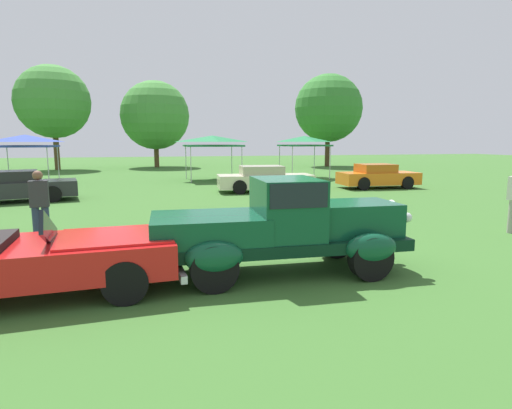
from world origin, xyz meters
name	(u,v)px	position (x,y,z in m)	size (l,w,h in m)	color
ground_plane	(281,263)	(0.00, 0.00, 0.00)	(120.00, 120.00, 0.00)	#386628
feature_pickup_truck	(282,225)	(-0.18, -0.58, 0.87)	(4.58, 1.96, 1.70)	black
neighbor_convertible	(41,259)	(-4.07, -0.69, 0.58)	(4.39, 1.95, 1.40)	red
show_car_charcoal	(13,187)	(-7.52, 10.47, 0.60)	(4.72, 2.50, 1.22)	#28282D
show_car_cream	(265,179)	(2.89, 11.18, 0.60)	(4.56, 2.05, 1.22)	beige
show_car_orange	(378,176)	(8.88, 11.19, 0.60)	(4.01, 1.89, 1.22)	orange
spectator_near_truck	(40,204)	(-4.86, 2.90, 0.91)	(0.43, 0.29, 1.69)	#283351
canopy_tent_left_field	(25,140)	(-8.61, 17.01, 2.42)	(2.84, 2.84, 2.71)	#B7B7BC
canopy_tent_center_field	(212,140)	(1.46, 17.63, 2.42)	(3.30, 3.30, 2.71)	#B7B7BC
canopy_tent_right_field	(304,140)	(7.41, 17.65, 2.42)	(2.79, 2.79, 2.71)	#B7B7BC
treeline_mid_left	(53,102)	(-9.66, 30.29, 5.57)	(5.90, 5.90, 8.53)	brown
treeline_center	(155,115)	(-1.52, 32.11, 4.72)	(6.20, 6.20, 7.83)	brown
treeline_mid_right	(328,108)	(14.31, 29.13, 5.44)	(6.31, 6.31, 8.61)	#47331E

